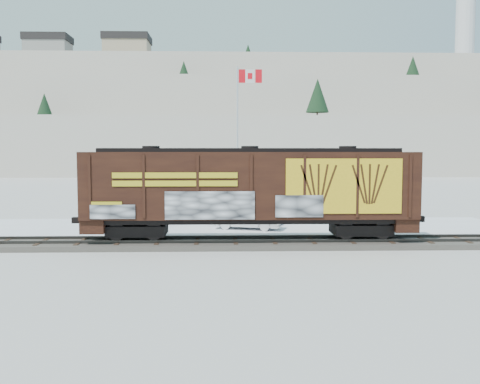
{
  "coord_description": "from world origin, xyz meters",
  "views": [
    {
      "loc": [
        1.4,
        -27.77,
        4.91
      ],
      "look_at": [
        2.33,
        3.0,
        2.6
      ],
      "focal_mm": 40.0,
      "sensor_mm": 36.0,
      "label": 1
    }
  ],
  "objects_px": {
    "hopper_railcar": "(250,188)",
    "car_white": "(248,218)",
    "car_silver": "(160,214)",
    "flagpole": "(239,162)",
    "car_dark": "(244,213)"
  },
  "relations": [
    {
      "from": "hopper_railcar",
      "to": "car_white",
      "type": "bearing_deg",
      "value": 88.22
    },
    {
      "from": "flagpole",
      "to": "car_dark",
      "type": "xyz_separation_m",
      "value": [
        0.25,
        -4.54,
        -3.4
      ]
    },
    {
      "from": "flagpole",
      "to": "hopper_railcar",
      "type": "bearing_deg",
      "value": -89.04
    },
    {
      "from": "flagpole",
      "to": "car_white",
      "type": "relative_size",
      "value": 2.6
    },
    {
      "from": "hopper_railcar",
      "to": "car_white",
      "type": "height_order",
      "value": "hopper_railcar"
    },
    {
      "from": "car_silver",
      "to": "flagpole",
      "type": "bearing_deg",
      "value": -74.81
    },
    {
      "from": "car_silver",
      "to": "car_white",
      "type": "distance_m",
      "value": 6.38
    },
    {
      "from": "flagpole",
      "to": "car_silver",
      "type": "height_order",
      "value": "flagpole"
    },
    {
      "from": "car_white",
      "to": "car_dark",
      "type": "xyz_separation_m",
      "value": [
        -0.15,
        2.32,
        0.01
      ]
    },
    {
      "from": "hopper_railcar",
      "to": "flagpole",
      "type": "height_order",
      "value": "flagpole"
    },
    {
      "from": "flagpole",
      "to": "car_silver",
      "type": "relative_size",
      "value": 2.7
    },
    {
      "from": "flagpole",
      "to": "car_white",
      "type": "xyz_separation_m",
      "value": [
        0.4,
        -6.85,
        -3.41
      ]
    },
    {
      "from": "flagpole",
      "to": "car_silver",
      "type": "xyz_separation_m",
      "value": [
        -5.46,
        -4.32,
        -3.42
      ]
    },
    {
      "from": "car_dark",
      "to": "flagpole",
      "type": "bearing_deg",
      "value": 23.92
    },
    {
      "from": "hopper_railcar",
      "to": "car_dark",
      "type": "distance_m",
      "value": 8.51
    }
  ]
}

